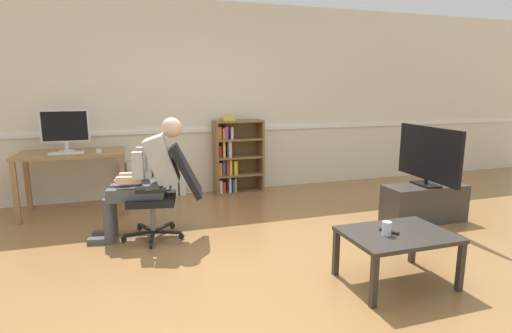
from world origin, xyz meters
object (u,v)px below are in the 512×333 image
(imac_monitor, at_px, (65,128))
(computer_desk, at_px, (72,160))
(radiator, at_px, (153,179))
(coffee_table, at_px, (397,239))
(tv_screen, at_px, (428,155))
(drinking_glass, at_px, (387,228))
(spare_remote, at_px, (389,231))
(bookshelf, at_px, (234,157))
(computer_mouse, at_px, (99,151))
(office_chair, at_px, (168,188))
(person_seated, at_px, (147,176))
(tv_stand, at_px, (424,203))
(keyboard, at_px, (66,153))

(imac_monitor, bearing_deg, computer_desk, -53.55)
(radiator, height_order, coffee_table, radiator)
(tv_screen, distance_m, drinking_glass, 1.84)
(drinking_glass, distance_m, spare_remote, 0.08)
(bookshelf, xyz_separation_m, radiator, (-1.16, 0.10, -0.27))
(tv_screen, distance_m, coffee_table, 1.76)
(computer_desk, bearing_deg, computer_mouse, -20.55)
(office_chair, relative_size, person_seated, 0.78)
(bookshelf, xyz_separation_m, drinking_glass, (0.37, -3.11, -0.06))
(office_chair, height_order, tv_screen, tv_screen)
(tv_stand, relative_size, coffee_table, 1.17)
(keyboard, bearing_deg, spare_remote, -45.61)
(coffee_table, bearing_deg, keyboard, 134.81)
(spare_remote, bearing_deg, drinking_glass, 7.94)
(keyboard, xyz_separation_m, person_seated, (0.85, -1.06, -0.11))
(keyboard, height_order, spare_remote, keyboard)
(radiator, bearing_deg, computer_mouse, -141.56)
(radiator, bearing_deg, drinking_glass, -64.54)
(radiator, bearing_deg, coffee_table, -62.77)
(imac_monitor, bearing_deg, radiator, 17.04)
(computer_desk, relative_size, coffee_table, 1.50)
(person_seated, distance_m, tv_stand, 3.12)
(person_seated, relative_size, tv_stand, 1.29)
(tv_screen, bearing_deg, keyboard, 72.82)
(office_chair, distance_m, person_seated, 0.24)
(computer_mouse, relative_size, person_seated, 0.08)
(keyboard, distance_m, drinking_glass, 3.69)
(office_chair, height_order, person_seated, person_seated)
(computer_desk, xyz_separation_m, office_chair, (1.01, -1.23, -0.13))
(computer_mouse, relative_size, radiator, 0.11)
(keyboard, distance_m, spare_remote, 3.71)
(office_chair, xyz_separation_m, tv_screen, (2.86, -0.41, 0.26))
(computer_mouse, distance_m, radiator, 0.97)
(computer_mouse, height_order, spare_remote, computer_mouse)
(person_seated, distance_m, coffee_table, 2.42)
(keyboard, height_order, person_seated, person_seated)
(office_chair, bearing_deg, tv_stand, 91.42)
(office_chair, bearing_deg, computer_desk, -130.84)
(person_seated, height_order, tv_screen, person_seated)
(drinking_glass, bearing_deg, computer_desk, 131.47)
(person_seated, xyz_separation_m, coffee_table, (1.79, -1.61, -0.29))
(bookshelf, relative_size, drinking_glass, 10.51)
(imac_monitor, relative_size, person_seated, 0.45)
(keyboard, relative_size, coffee_table, 0.47)
(keyboard, bearing_deg, tv_stand, -21.04)
(tv_stand, height_order, drinking_glass, drinking_glass)
(keyboard, bearing_deg, person_seated, -50.98)
(imac_monitor, xyz_separation_m, keyboard, (0.02, -0.22, -0.28))
(tv_screen, xyz_separation_m, drinking_glass, (-1.38, -1.17, -0.31))
(computer_desk, relative_size, office_chair, 1.28)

